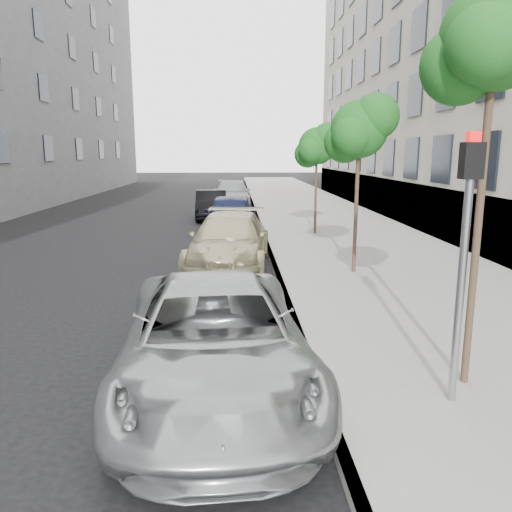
{
  "coord_description": "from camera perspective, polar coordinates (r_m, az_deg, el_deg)",
  "views": [
    {
      "loc": [
        0.05,
        -4.76,
        3.23
      ],
      "look_at": [
        0.41,
        3.58,
        1.5
      ],
      "focal_mm": 35.0,
      "sensor_mm": 36.0,
      "label": 1
    }
  ],
  "objects": [
    {
      "name": "ground",
      "position": [
        5.75,
        -2.8,
        -22.48
      ],
      "size": [
        160.0,
        160.0,
        0.0
      ],
      "primitive_type": "plane",
      "color": "black",
      "rests_on": "ground"
    },
    {
      "name": "sidewalk",
      "position": [
        29.24,
        5.92,
        5.45
      ],
      "size": [
        6.4,
        72.0,
        0.14
      ],
      "primitive_type": "cube",
      "color": "gray",
      "rests_on": "ground"
    },
    {
      "name": "curb",
      "position": [
        28.95,
        -0.24,
        5.45
      ],
      "size": [
        0.15,
        72.0,
        0.14
      ],
      "primitive_type": "cube",
      "color": "#9E9B93",
      "rests_on": "ground"
    },
    {
      "name": "tree_near",
      "position": [
        7.15,
        25.87,
        21.62
      ],
      "size": [
        1.67,
        1.47,
        5.29
      ],
      "color": "#38281C",
      "rests_on": "sidewalk"
    },
    {
      "name": "tree_mid",
      "position": [
        13.16,
        11.84,
        13.99
      ],
      "size": [
        1.76,
        1.56,
        4.54
      ],
      "color": "#38281C",
      "rests_on": "sidewalk"
    },
    {
      "name": "tree_far",
      "position": [
        19.52,
        7.05,
        12.38
      ],
      "size": [
        1.74,
        1.54,
        4.21
      ],
      "color": "#38281C",
      "rests_on": "sidewalk"
    },
    {
      "name": "signal_pole",
      "position": [
        6.45,
        22.76,
        1.71
      ],
      "size": [
        0.24,
        0.18,
        3.33
      ],
      "rotation": [
        0.0,
        0.0,
        0.0
      ],
      "color": "#939699",
      "rests_on": "sidewalk"
    },
    {
      "name": "minivan",
      "position": [
        6.91,
        -4.78,
        -9.39
      ],
      "size": [
        2.84,
        5.54,
        1.5
      ],
      "primitive_type": "imported",
      "rotation": [
        0.0,
        0.0,
        0.07
      ],
      "color": "#A0A3A4",
      "rests_on": "ground"
    },
    {
      "name": "suv",
      "position": [
        14.13,
        -3.06,
        1.65
      ],
      "size": [
        2.61,
        5.44,
        1.53
      ],
      "primitive_type": "imported",
      "rotation": [
        0.0,
        0.0,
        -0.09
      ],
      "color": "tan",
      "rests_on": "ground"
    },
    {
      "name": "sedan_blue",
      "position": [
        19.7,
        -2.91,
        4.67
      ],
      "size": [
        2.05,
        4.85,
        1.64
      ],
      "primitive_type": "imported",
      "rotation": [
        0.0,
        0.0,
        -0.02
      ],
      "color": "#101635",
      "rests_on": "ground"
    },
    {
      "name": "sedan_black",
      "position": [
        24.96,
        -5.14,
        5.85
      ],
      "size": [
        1.67,
        4.31,
        1.4
      ],
      "primitive_type": "imported",
      "rotation": [
        0.0,
        0.0,
        0.04
      ],
      "color": "black",
      "rests_on": "ground"
    },
    {
      "name": "sedan_rear",
      "position": [
        30.34,
        -2.77,
        7.08
      ],
      "size": [
        2.29,
        5.45,
        1.57
      ],
      "primitive_type": "imported",
      "rotation": [
        0.0,
        0.0,
        -0.02
      ],
      "color": "gray",
      "rests_on": "ground"
    }
  ]
}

